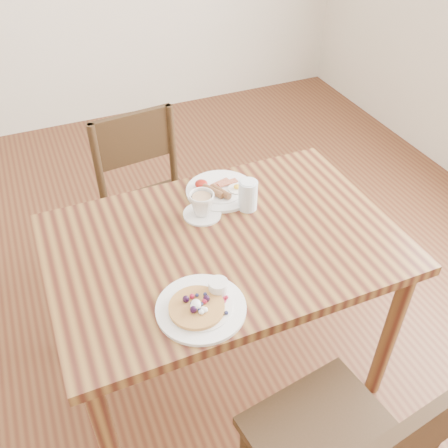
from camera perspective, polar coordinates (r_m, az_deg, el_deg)
name	(u,v)px	position (r m, az deg, el deg)	size (l,w,h in m)	color
ground	(224,366)	(2.29, 0.00, -15.95)	(5.00, 5.00, 0.00)	#4F2616
dining_table	(224,260)	(1.79, 0.00, -4.16)	(1.20, 0.80, 0.75)	brown
chair_far	(151,202)	(2.33, -8.39, 2.51)	(0.46, 0.46, 0.88)	#342013
pancake_plate	(202,305)	(1.49, -2.56, -9.28)	(0.27, 0.27, 0.06)	white
breakfast_plate	(220,190)	(1.93, -0.47, 3.92)	(0.27, 0.27, 0.04)	white
teacup_saucer	(202,205)	(1.80, -2.54, 2.14)	(0.14, 0.14, 0.09)	white
water_glass	(248,195)	(1.82, 2.75, 3.30)	(0.07, 0.07, 0.12)	silver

